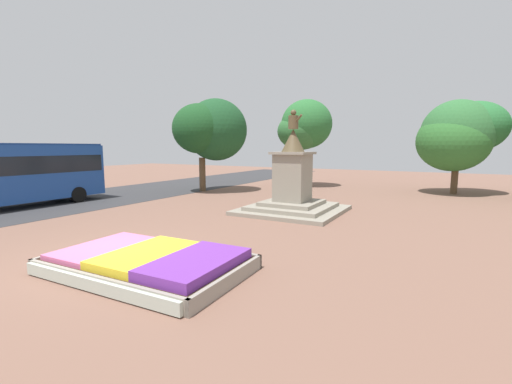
{
  "coord_description": "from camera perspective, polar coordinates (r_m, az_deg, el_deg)",
  "views": [
    {
      "loc": [
        8.31,
        -6.12,
        3.18
      ],
      "look_at": [
        1.85,
        5.38,
        1.45
      ],
      "focal_mm": 24.0,
      "sensor_mm": 36.0,
      "label": 1
    }
  ],
  "objects": [
    {
      "name": "city_bus",
      "position": [
        21.68,
        -36.46,
        2.75
      ],
      "size": [
        2.51,
        9.89,
        3.38
      ],
      "color": "#1E4799",
      "rests_on": "ground_plane"
    },
    {
      "name": "statue_monument",
      "position": [
        16.85,
        6.09,
        0.5
      ],
      "size": [
        4.71,
        4.71,
        4.95
      ],
      "color": "gray",
      "rests_on": "ground_plane"
    },
    {
      "name": "park_tree_far_right",
      "position": [
        28.09,
        8.05,
        10.64
      ],
      "size": [
        4.31,
        4.06,
        6.94
      ],
      "color": "#4C3823",
      "rests_on": "ground_plane"
    },
    {
      "name": "park_tree_street_side",
      "position": [
        26.99,
        30.84,
        8.17
      ],
      "size": [
        5.57,
        5.46,
        6.31
      ],
      "color": "brown",
      "rests_on": "ground_plane"
    },
    {
      "name": "ground_plane",
      "position": [
        10.79,
        -23.58,
        -10.29
      ],
      "size": [
        85.43,
        85.43,
        0.0
      ],
      "primitive_type": "plane",
      "color": "brown"
    },
    {
      "name": "park_tree_behind_statue",
      "position": [
        24.77,
        -7.63,
        10.27
      ],
      "size": [
        4.65,
        5.21,
        6.59
      ],
      "color": "brown",
      "rests_on": "ground_plane"
    },
    {
      "name": "flower_planter",
      "position": [
        9.36,
        -17.48,
        -11.15
      ],
      "size": [
        5.2,
        3.34,
        0.56
      ],
      "color": "#38281C",
      "rests_on": "ground_plane"
    }
  ]
}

